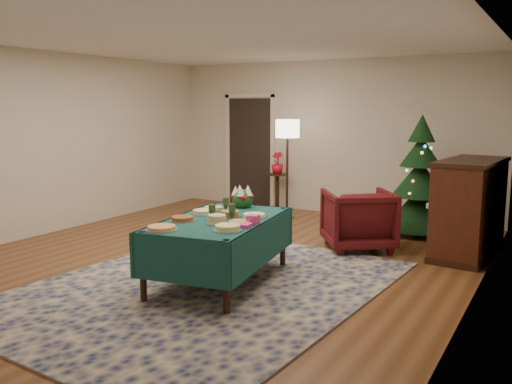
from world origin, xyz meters
The scene contains 25 objects.
room_shell centered at (0.00, 0.00, 1.35)m, with size 7.00×7.00×7.00m.
doorway centered at (-1.60, 3.48, 1.10)m, with size 1.08×0.04×2.16m.
rug centered at (0.51, -1.02, 0.01)m, with size 3.20×4.20×0.02m, color #141F4B.
buffet_table centered at (0.55, -0.78, 0.57)m, with size 1.33×1.96×0.71m.
platter_0 centered at (0.37, -1.51, 0.73)m, with size 0.32×0.32×0.04m.
platter_1 centered at (0.93, -1.21, 0.73)m, with size 0.29×0.29×0.06m.
platter_2 centered at (0.28, -1.07, 0.73)m, with size 0.27×0.27×0.05m.
platter_3 centered at (0.67, -1.01, 0.75)m, with size 0.21×0.21×0.10m.
platter_4 centered at (0.88, -0.91, 0.72)m, with size 0.26×0.26×0.04m.
platter_5 centered at (0.25, -0.66, 0.73)m, with size 0.27×0.27×0.05m.
platter_6 centered at (0.59, -0.64, 0.74)m, with size 0.23×0.23×0.07m.
platter_7 centered at (0.83, -0.52, 0.72)m, with size 0.28×0.28×0.04m.
platter_8 centered at (0.21, -0.40, 0.72)m, with size 0.25×0.25×0.04m.
goblet_0 centered at (0.40, -0.42, 0.79)m, with size 0.08×0.08×0.16m.
goblet_1 centered at (0.68, -0.73, 0.79)m, with size 0.08×0.08×0.16m.
goblet_2 centered at (0.50, -0.84, 0.79)m, with size 0.08×0.08×0.16m.
napkin_stack centered at (0.99, -1.00, 0.72)m, with size 0.14×0.14×0.04m, color #DC3DA2.
gift_box centered at (0.99, -0.82, 0.75)m, with size 0.11×0.11×0.09m, color #EB4192.
centerpiece centered at (0.42, -0.09, 0.83)m, with size 0.25×0.26×0.29m.
armchair centered at (1.36, 1.33, 0.44)m, with size 0.86×0.80×0.88m, color #4C1013.
floor_lamp centered at (-0.41, 2.72, 1.42)m, with size 0.41×0.41×1.68m.
side_table centered at (-0.85, 3.20, 0.33)m, with size 0.38×0.38×0.68m.
potted_plant centered at (-0.85, 3.20, 0.79)m, with size 0.22×0.40×0.22m, color red.
christmas_tree centered at (1.85, 2.59, 0.80)m, with size 1.28×1.28×1.78m.
piano centered at (2.68, 1.73, 0.60)m, with size 0.80×1.48×1.24m.
Camera 1 is at (3.72, -5.48, 1.89)m, focal length 38.00 mm.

